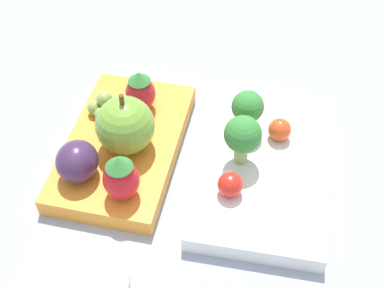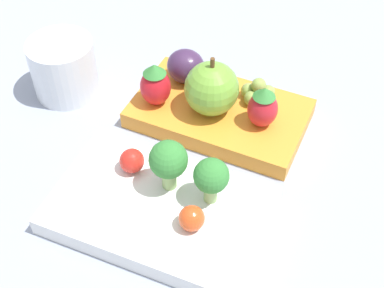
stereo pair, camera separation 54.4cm
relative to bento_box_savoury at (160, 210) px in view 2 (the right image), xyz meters
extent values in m
plane|color=#939EB2|center=(0.01, -0.07, -0.01)|extent=(4.00, 4.00, 0.00)
cube|color=white|center=(0.00, 0.00, 0.00)|extent=(0.20, 0.13, 0.02)
cube|color=orange|center=(0.00, -0.14, 0.00)|extent=(0.19, 0.11, 0.02)
cylinder|color=#93B770|center=(0.00, -0.02, 0.02)|extent=(0.01, 0.01, 0.02)
sphere|color=#388438|center=(0.00, -0.02, 0.05)|extent=(0.04, 0.04, 0.04)
cylinder|color=#93B770|center=(-0.04, -0.03, 0.02)|extent=(0.01, 0.01, 0.02)
sphere|color=#388438|center=(-0.04, -0.03, 0.04)|extent=(0.03, 0.03, 0.03)
sphere|color=red|center=(0.04, -0.02, 0.02)|extent=(0.02, 0.02, 0.02)
sphere|color=#DB4C1E|center=(-0.04, 0.01, 0.02)|extent=(0.02, 0.02, 0.02)
sphere|color=#70A838|center=(0.01, -0.13, 0.04)|extent=(0.06, 0.06, 0.06)
cylinder|color=brown|center=(0.01, -0.13, 0.07)|extent=(0.00, 0.00, 0.01)
ellipsoid|color=red|center=(0.07, -0.12, 0.03)|extent=(0.03, 0.03, 0.04)
cone|color=#388438|center=(0.07, -0.12, 0.05)|extent=(0.02, 0.02, 0.01)
ellipsoid|color=red|center=(-0.04, -0.14, 0.03)|extent=(0.03, 0.03, 0.04)
cone|color=#388438|center=(-0.04, -0.14, 0.05)|extent=(0.02, 0.02, 0.01)
ellipsoid|color=#42284C|center=(0.06, -0.17, 0.03)|extent=(0.04, 0.04, 0.04)
sphere|color=#8EA84C|center=(-0.02, -0.17, 0.02)|extent=(0.02, 0.02, 0.02)
sphere|color=#8EA84C|center=(-0.02, -0.16, 0.02)|extent=(0.02, 0.02, 0.02)
sphere|color=#8EA84C|center=(-0.04, -0.16, 0.02)|extent=(0.02, 0.02, 0.02)
sphere|color=#8EA84C|center=(-0.04, -0.18, 0.02)|extent=(0.02, 0.02, 0.02)
sphere|color=#8EA84C|center=(-0.02, -0.18, 0.02)|extent=(0.02, 0.02, 0.02)
sphere|color=#8EA84C|center=(-0.03, -0.17, 0.03)|extent=(0.02, 0.02, 0.02)
cylinder|color=silver|center=(0.18, -0.11, 0.02)|extent=(0.07, 0.07, 0.07)
camera|label=1|loc=(0.34, 0.01, 0.40)|focal=50.00mm
camera|label=2|loc=(-0.15, 0.25, 0.40)|focal=50.00mm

